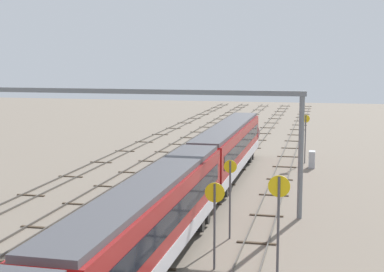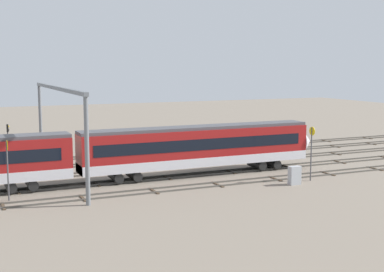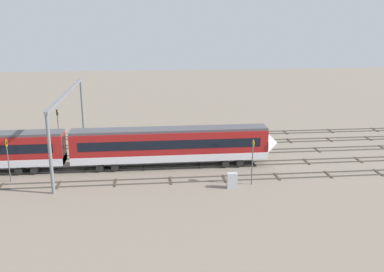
{
  "view_description": "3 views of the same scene",
  "coord_description": "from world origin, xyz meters",
  "px_view_note": "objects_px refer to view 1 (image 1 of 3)",
  "views": [
    {
      "loc": [
        -49.28,
        -13.36,
        11.23
      ],
      "look_at": [
        7.49,
        -0.37,
        3.21
      ],
      "focal_mm": 53.72,
      "sensor_mm": 36.0,
      "label": 1
    },
    {
      "loc": [
        -18.81,
        -53.06,
        11.01
      ],
      "look_at": [
        4.64,
        -0.52,
        3.37
      ],
      "focal_mm": 50.27,
      "sensor_mm": 36.0,
      "label": 2
    },
    {
      "loc": [
        0.77,
        -55.88,
        18.19
      ],
      "look_at": [
        6.51,
        -1.0,
        2.84
      ],
      "focal_mm": 40.4,
      "sensor_mm": 36.0,
      "label": 3
    }
  ],
  "objects_px": {
    "speed_sign_mid_trackside": "(230,189)",
    "speed_sign_near_foreground": "(278,220)",
    "speed_sign_far_trackside": "(305,133)",
    "speed_sign_distant_end": "(215,211)",
    "overhead_gantry": "(136,115)",
    "relay_cabinet": "(312,159)"
  },
  "relations": [
    {
      "from": "speed_sign_far_trackside",
      "to": "relay_cabinet",
      "type": "bearing_deg",
      "value": -161.82
    },
    {
      "from": "speed_sign_mid_trackside",
      "to": "speed_sign_far_trackside",
      "type": "bearing_deg",
      "value": -7.8
    },
    {
      "from": "relay_cabinet",
      "to": "speed_sign_far_trackside",
      "type": "bearing_deg",
      "value": 18.18
    },
    {
      "from": "speed_sign_mid_trackside",
      "to": "speed_sign_near_foreground",
      "type": "bearing_deg",
      "value": -157.57
    },
    {
      "from": "overhead_gantry",
      "to": "speed_sign_mid_trackside",
      "type": "xyz_separation_m",
      "value": [
        -5.57,
        -7.92,
        -3.86
      ]
    },
    {
      "from": "speed_sign_near_foreground",
      "to": "relay_cabinet",
      "type": "height_order",
      "value": "speed_sign_near_foreground"
    },
    {
      "from": "speed_sign_mid_trackside",
      "to": "speed_sign_distant_end",
      "type": "height_order",
      "value": "speed_sign_mid_trackside"
    },
    {
      "from": "speed_sign_far_trackside",
      "to": "speed_sign_distant_end",
      "type": "relative_size",
      "value": 1.1
    },
    {
      "from": "speed_sign_near_foreground",
      "to": "speed_sign_mid_trackside",
      "type": "relative_size",
      "value": 1.2
    },
    {
      "from": "speed_sign_mid_trackside",
      "to": "speed_sign_far_trackside",
      "type": "relative_size",
      "value": 0.96
    },
    {
      "from": "speed_sign_distant_end",
      "to": "relay_cabinet",
      "type": "xyz_separation_m",
      "value": [
        30.07,
        -4.47,
        -2.32
      ]
    },
    {
      "from": "overhead_gantry",
      "to": "speed_sign_near_foreground",
      "type": "distance_m",
      "value": 18.66
    },
    {
      "from": "speed_sign_distant_end",
      "to": "relay_cabinet",
      "type": "distance_m",
      "value": 30.49
    },
    {
      "from": "overhead_gantry",
      "to": "speed_sign_near_foreground",
      "type": "bearing_deg",
      "value": -141.16
    },
    {
      "from": "speed_sign_near_foreground",
      "to": "speed_sign_far_trackside",
      "type": "relative_size",
      "value": 1.15
    },
    {
      "from": "speed_sign_far_trackside",
      "to": "relay_cabinet",
      "type": "relative_size",
      "value": 3.02
    },
    {
      "from": "speed_sign_near_foreground",
      "to": "relay_cabinet",
      "type": "bearing_deg",
      "value": -1.51
    },
    {
      "from": "speed_sign_near_foreground",
      "to": "relay_cabinet",
      "type": "relative_size",
      "value": 3.46
    },
    {
      "from": "overhead_gantry",
      "to": "relay_cabinet",
      "type": "distance_m",
      "value": 23.65
    },
    {
      "from": "speed_sign_distant_end",
      "to": "relay_cabinet",
      "type": "bearing_deg",
      "value": -8.45
    },
    {
      "from": "overhead_gantry",
      "to": "speed_sign_far_trackside",
      "type": "distance_m",
      "value": 24.78
    },
    {
      "from": "speed_sign_near_foreground",
      "to": "speed_sign_distant_end",
      "type": "distance_m",
      "value": 5.01
    }
  ]
}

